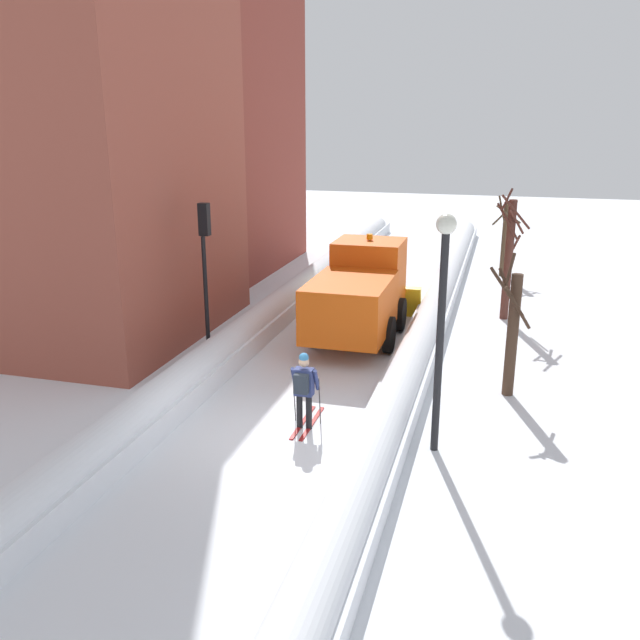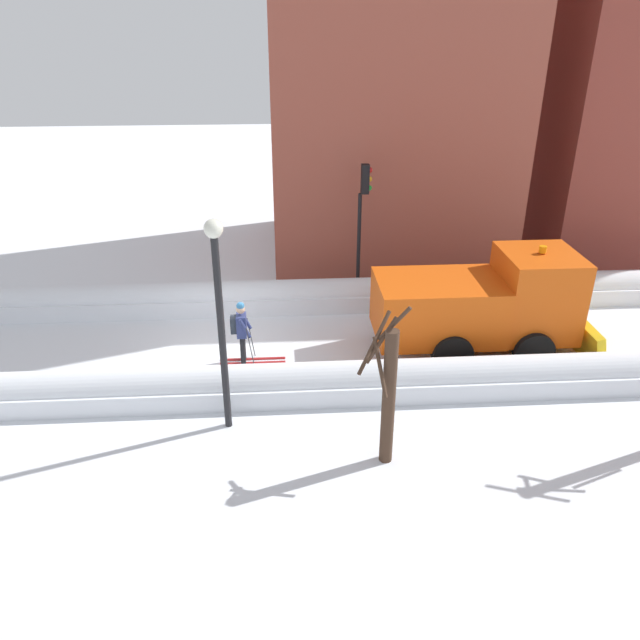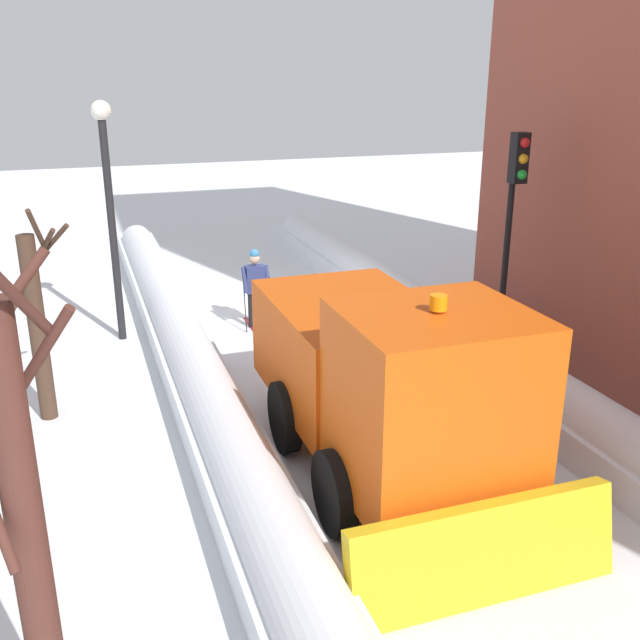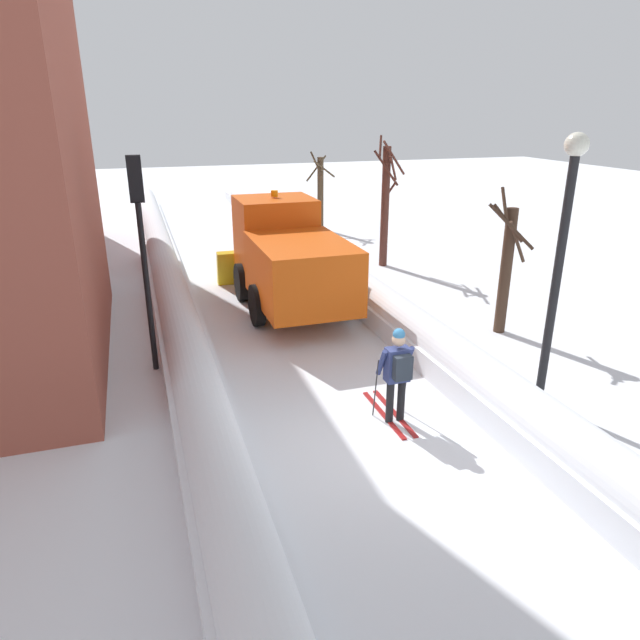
% 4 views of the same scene
% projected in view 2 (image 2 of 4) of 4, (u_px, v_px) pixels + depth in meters
% --- Properties ---
extents(ground_plane, '(80.00, 80.00, 0.00)m').
position_uv_depth(ground_plane, '(563.00, 339.00, 18.45)').
color(ground_plane, white).
extents(snowbank_left, '(1.10, 36.00, 1.00)m').
position_uv_depth(snowbank_left, '(532.00, 290.00, 20.60)').
color(snowbank_left, white).
rests_on(snowbank_left, ground).
extents(snowbank_right, '(1.10, 36.00, 0.96)m').
position_uv_depth(snowbank_right, '(608.00, 373.00, 15.93)').
color(snowbank_right, white).
rests_on(snowbank_right, ground).
extents(plow_truck, '(3.20, 5.98, 3.12)m').
position_uv_depth(plow_truck, '(485.00, 304.00, 17.16)').
color(plow_truck, '#DB510F').
rests_on(plow_truck, ground).
extents(skier, '(0.62, 1.80, 1.81)m').
position_uv_depth(skier, '(242.00, 330.00, 16.79)').
color(skier, black).
rests_on(skier, ground).
extents(traffic_light_pole, '(0.28, 0.42, 4.49)m').
position_uv_depth(traffic_light_pole, '(363.00, 207.00, 19.66)').
color(traffic_light_pole, black).
rests_on(traffic_light_pole, ground).
extents(street_lamp, '(0.40, 0.40, 4.99)m').
position_uv_depth(street_lamp, '(219.00, 302.00, 13.18)').
color(street_lamp, black).
rests_on(street_lamp, ground).
extents(bare_tree_near, '(1.09, 1.07, 3.60)m').
position_uv_depth(bare_tree_near, '(388.00, 393.00, 12.74)').
color(bare_tree_near, '#412D20').
rests_on(bare_tree_near, ground).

